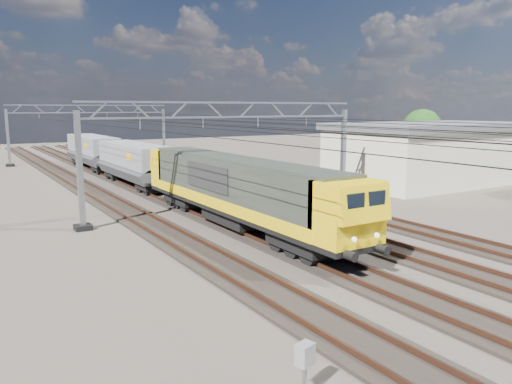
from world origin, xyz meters
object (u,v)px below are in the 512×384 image
catenary_gantry_mid (232,152)px  locomotive (236,188)px  tree_far (425,131)px  industrial_shed (432,152)px  hopper_wagon_mid (93,149)px  hopper_wagon_lead (134,161)px  trackside_cabinet (305,356)px  catenary_gantry_far (92,131)px

catenary_gantry_mid → locomotive: catenary_gantry_mid is taller
tree_far → industrial_shed: bearing=-136.9°
locomotive → hopper_wagon_mid: size_ratio=1.62×
industrial_shed → locomotive: bearing=-165.7°
catenary_gantry_mid → industrial_shed: size_ratio=1.07×
hopper_wagon_lead → industrial_shed: size_ratio=0.70×
catenary_gantry_mid → locomotive: size_ratio=0.94×
trackside_cabinet → industrial_shed: size_ratio=0.07×
hopper_wagon_mid → trackside_cabinet: hopper_wagon_mid is taller
hopper_wagon_mid → hopper_wagon_lead: bearing=-90.0°
hopper_wagon_lead → tree_far: bearing=-6.7°
trackside_cabinet → industrial_shed: bearing=20.0°
hopper_wagon_mid → locomotive: bearing=-90.0°
locomotive → industrial_shed: (24.00, 6.12, 0.40)m
catenary_gantry_mid → trackside_cabinet: 21.55m
locomotive → hopper_wagon_lead: 17.70m
tree_far → locomotive: bearing=-156.7°
locomotive → hopper_wagon_mid: locomotive is taller
locomotive → trackside_cabinet: (-6.85, -15.30, -1.35)m
hopper_wagon_mid → trackside_cabinet: (-6.85, -47.20, -1.25)m
locomotive → industrial_shed: size_ratio=1.13×
hopper_wagon_lead → tree_far: tree_far is taller
industrial_shed → tree_far: 11.49m
hopper_wagon_mid → trackside_cabinet: 47.71m
locomotive → industrial_shed: bearing=14.3°
catenary_gantry_far → locomotive: bearing=-92.9°
hopper_wagon_lead → industrial_shed: bearing=-25.7°
industrial_shed → catenary_gantry_mid: bearing=-174.8°
locomotive → hopper_wagon_mid: 31.90m
hopper_wagon_lead → trackside_cabinet: (-6.85, -33.00, -1.25)m
catenary_gantry_mid → hopper_wagon_mid: bearing=94.1°
hopper_wagon_mid → industrial_shed: bearing=-47.0°
catenary_gantry_mid → tree_far: catenary_gantry_mid is taller
catenary_gantry_mid → hopper_wagon_mid: 27.89m
catenary_gantry_mid → industrial_shed: bearing=5.2°
industrial_shed → tree_far: bearing=43.1°
catenary_gantry_far → hopper_wagon_lead: (-2.00, -22.43, -1.67)m
catenary_gantry_mid → trackside_cabinet: catenary_gantry_mid is taller
catenary_gantry_mid → catenary_gantry_far: same height
hopper_wagon_mid → catenary_gantry_far: bearing=76.3°
catenary_gantry_far → industrial_shed: size_ratio=1.07×
locomotive → hopper_wagon_lead: locomotive is taller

